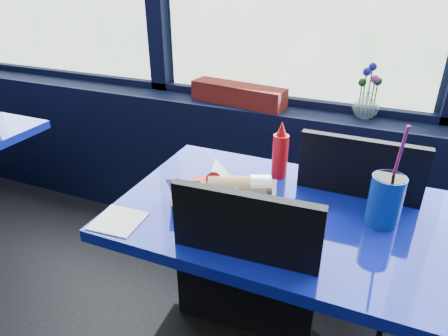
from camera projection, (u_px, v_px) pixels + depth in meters
window_sill at (279, 176)px, 2.26m from camera, size 5.00×0.26×0.80m
near_table at (297, 259)px, 1.37m from camera, size 1.20×0.70×0.75m
chair_near_back at (352, 223)px, 1.58m from camera, size 0.44×0.44×0.96m
planter_box at (238, 94)px, 2.12m from camera, size 0.53×0.20×0.10m
flower_vase at (367, 102)px, 1.92m from camera, size 0.14×0.15×0.26m
food_basket at (223, 195)px, 1.31m from camera, size 0.32×0.31×0.11m
ketchup_bottle at (280, 153)px, 1.47m from camera, size 0.06×0.06×0.22m
soda_cup at (386, 199)px, 1.20m from camera, size 0.10×0.10×0.34m
napkin at (118, 221)px, 1.25m from camera, size 0.15×0.15×0.00m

